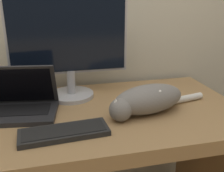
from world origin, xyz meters
name	(u,v)px	position (x,y,z in m)	size (l,w,h in m)	color
desk	(82,145)	(0.00, 0.35, 0.61)	(1.45, 0.70, 0.77)	#A37A4C
monitor	(69,46)	(-0.02, 0.54, 1.03)	(0.56, 0.22, 0.48)	#B2B2B7
laptop	(17,104)	(-0.27, 0.40, 0.82)	(0.36, 0.26, 0.21)	#232326
external_keyboard	(64,132)	(-0.08, 0.17, 0.78)	(0.33, 0.14, 0.02)	black
cat	(147,99)	(0.28, 0.28, 0.84)	(0.50, 0.21, 0.13)	gray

